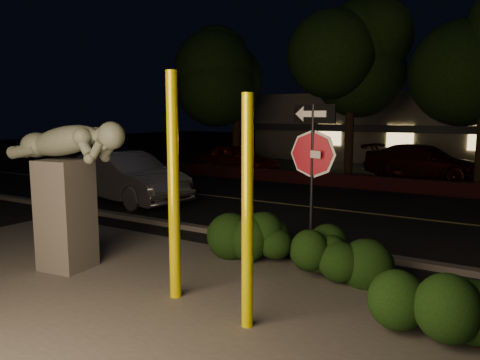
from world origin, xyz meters
name	(u,v)px	position (x,y,z in m)	size (l,w,h in m)	color
ground	(388,197)	(0.00, 10.00, 0.00)	(90.00, 90.00, 0.00)	black
patio	(183,313)	(0.00, -1.00, 0.01)	(14.00, 6.00, 0.02)	#4C4944
road	(360,213)	(0.00, 7.00, 0.01)	(80.00, 8.00, 0.01)	black
lane_marking	(360,212)	(0.00, 7.00, 0.02)	(80.00, 0.12, 0.01)	#B7A549
curb	(299,245)	(0.00, 2.90, 0.06)	(80.00, 0.25, 0.12)	#4C4944
brick_wall	(397,185)	(0.00, 11.30, 0.25)	(40.00, 0.35, 0.50)	#471617
parking_lot	(427,174)	(0.00, 17.00, 0.01)	(40.00, 12.00, 0.01)	black
building	(454,127)	(0.00, 24.99, 2.00)	(22.00, 10.20, 4.00)	#666151
tree_far_a	(236,59)	(-8.00, 13.00, 5.34)	(4.60, 4.60, 7.43)	black
tree_far_b	(353,33)	(-2.50, 13.20, 6.05)	(5.20, 5.20, 8.41)	black
yellow_pole_left	(174,188)	(-0.46, -0.61, 1.71)	(0.17, 0.17, 3.43)	#FFEB02
yellow_pole_right	(247,214)	(0.99, -0.89, 1.53)	(0.15, 0.15, 3.07)	#FAF200
signpost	(313,154)	(0.81, 1.59, 2.11)	(0.93, 0.42, 2.96)	black
sculpture	(66,179)	(-2.95, -0.58, 1.65)	(2.51, 0.98, 2.68)	#4C4944
hedge_center	(258,234)	(-0.26, 1.60, 0.54)	(2.09, 0.98, 1.09)	black
hedge_right	(337,249)	(1.37, 1.40, 0.55)	(1.67, 0.90, 1.09)	black
hedge_far_right	(437,300)	(3.16, 0.05, 0.52)	(1.50, 0.94, 1.04)	black
silver_sedan	(125,177)	(-6.94, 4.71, 0.80)	(1.69, 4.83, 1.59)	#A3A4A8
parked_car_red	(238,159)	(-7.77, 12.81, 0.70)	(1.65, 4.10, 1.40)	maroon
parked_car_darkred	(424,162)	(0.14, 15.27, 0.74)	(2.08, 5.11, 1.48)	#390E0A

